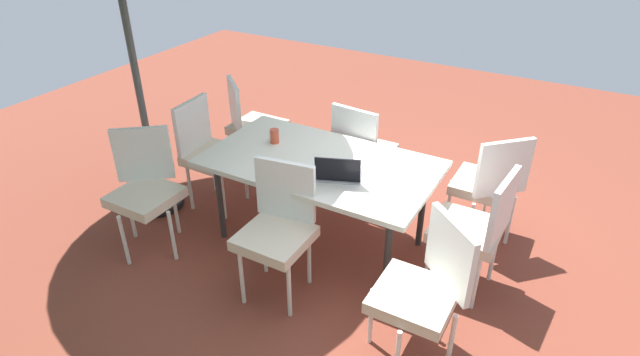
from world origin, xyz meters
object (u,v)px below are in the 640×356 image
dining_table (320,167)px  chair_north (278,226)px  laptop (338,173)px  chair_southwest (489,182)px  chair_southeast (251,122)px  chair_south (362,149)px  chair_east (209,149)px  chair_west (476,226)px  chair_northeast (145,186)px  cup (274,136)px  chair_northwest (424,287)px

dining_table → chair_north: 0.65m
chair_north → laptop: 0.57m
chair_southwest → dining_table: bearing=-14.0°
chair_southwest → chair_southeast: (2.31, -0.01, 0.00)m
chair_south → chair_east: same height
chair_south → chair_west: size_ratio=1.00×
chair_north → chair_northeast: bearing=174.6°
chair_east → chair_southeast: size_ratio=1.00×
chair_northeast → chair_east: size_ratio=1.00×
cup → chair_southeast: bearing=-40.9°
dining_table → chair_southeast: chair_southeast is taller
chair_southeast → chair_north: (-1.18, 1.32, 0.00)m
chair_south → chair_southwest: bearing=-175.6°
chair_northwest → chair_northeast: same height
chair_south → laptop: bearing=109.9°
laptop → chair_south: bearing=-97.8°
chair_southwest → chair_west: same height
chair_south → cup: 0.83m
chair_north → laptop: (-0.22, -0.46, 0.25)m
chair_north → chair_west: bearing=20.8°
chair_north → cup: bearing=116.2°
chair_northwest → chair_northeast: (2.28, -0.03, 0.00)m
chair_south → chair_west: same height
chair_south → chair_southeast: 1.19m
chair_southwest → chair_northwest: size_ratio=1.00×
dining_table → cup: bearing=-11.1°
chair_north → chair_northwest: bearing=-13.3°
chair_southeast → laptop: size_ratio=2.52×
chair_west → chair_north: size_ratio=1.00×
chair_west → laptop: chair_west is taller
chair_north → dining_table: bearing=83.9°
dining_table → laptop: bearing=145.3°
chair_east → cup: size_ratio=8.36×
chair_northwest → chair_west: size_ratio=1.00×
chair_northwest → laptop: (0.86, -0.55, 0.25)m
chair_west → cup: size_ratio=8.36×
laptop → chair_northeast: bearing=-1.5°
chair_east → chair_southeast: same height
chair_northwest → chair_southeast: same height
chair_southwest → laptop: bearing=-1.1°
chair_southwest → chair_north: (1.12, 1.31, 0.00)m
chair_northwest → chair_east: (2.26, -0.76, 0.00)m
chair_southwest → chair_northeast: bearing=-13.8°
chair_southeast → dining_table: bearing=-168.6°
chair_south → chair_north: same height
chair_east → chair_southeast: 0.65m
chair_northwest → chair_west: bearing=123.1°
dining_table → cup: 0.50m
dining_table → chair_northeast: bearing=30.9°
chair_northeast → cup: bearing=9.9°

